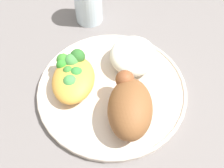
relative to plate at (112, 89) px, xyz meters
name	(u,v)px	position (x,y,z in m)	size (l,w,h in m)	color
ground_plane	(112,91)	(0.00, 0.00, -0.01)	(2.00, 2.00, 0.00)	slate
plate	(112,89)	(0.00, 0.00, 0.00)	(0.28, 0.28, 0.01)	beige
roasted_chicken	(130,107)	(-0.06, -0.03, 0.04)	(0.12, 0.07, 0.06)	brown
rice_pile	(133,56)	(0.06, -0.04, 0.03)	(0.10, 0.09, 0.05)	white
mac_cheese_with_broccoli	(73,74)	(0.01, 0.07, 0.03)	(0.11, 0.08, 0.05)	gold
water_glass	(88,2)	(0.20, 0.07, 0.04)	(0.06, 0.06, 0.10)	silver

